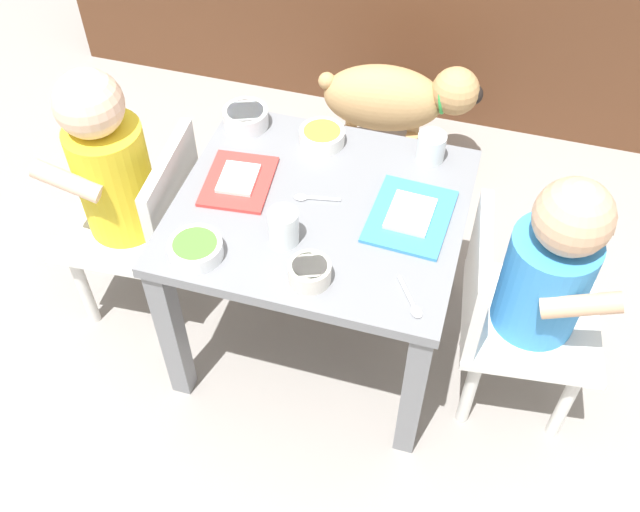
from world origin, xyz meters
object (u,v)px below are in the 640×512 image
Objects in this scene: water_cup_right at (284,229)px; veggie_bowl_far at (246,117)px; cereal_bowl_right_side at (310,272)px; dining_table at (320,232)px; dog at (396,99)px; food_tray_right at (410,216)px; seated_child_left at (118,177)px; spoon_by_left_tray at (411,301)px; spoon_by_right_tray at (313,198)px; cereal_bowl_left_side at (196,249)px; veggie_bowl_near at (322,136)px; water_cup_left at (431,149)px; seated_child_right at (541,277)px; food_tray_left at (239,180)px.

water_cup_right reaches higher than veggie_bowl_far.
dining_table is at bearing 100.75° from cereal_bowl_right_side.
cereal_bowl_right_side is at bearing -89.21° from dog.
dog is 2.24× the size of food_tray_right.
seated_child_left is 0.31m from veggie_bowl_far.
spoon_by_left_tray is 0.90× the size of spoon_by_right_tray.
cereal_bowl_right_side is 0.22m from cereal_bowl_left_side.
spoon_by_left_tray reaches higher than dog.
dining_table is 5.88× the size of veggie_bowl_near.
water_cup_left is at bearing 3.52° from veggie_bowl_near.
spoon_by_left_tray is (0.20, -0.87, 0.22)m from dog.
seated_child_right reaches higher than dog.
water_cup_left is 0.62× the size of veggie_bowl_far.
spoon_by_right_tray is at bearing 105.15° from cereal_bowl_right_side.
seated_child_right is 6.35× the size of veggie_bowl_far.
water_cup_right is 0.73× the size of veggie_bowl_far.
cereal_bowl_left_side is (-0.01, -0.21, 0.01)m from food_tray_left.
spoon_by_left_tray is at bearing -16.95° from water_cup_right.
water_cup_left is 0.28m from spoon_by_right_tray.
food_tray_right is 0.29m from veggie_bowl_near.
cereal_bowl_right_side is at bearing -124.91° from food_tray_right.
food_tray_left reaches higher than dining_table.
cereal_bowl_right_side is 0.47m from veggie_bowl_far.
seated_child_right is 8.73× the size of water_cup_right.
food_tray_right is 0.21m from spoon_by_left_tray.
seated_child_right is 0.64m from food_tray_left.
food_tray_left and food_tray_right have the same top height.
seated_child_left is 6.53× the size of cereal_bowl_left_side.
veggie_bowl_far is at bearing 156.16° from food_tray_right.
water_cup_left is 0.40m from spoon_by_left_tray.
spoon_by_left_tray is 0.32m from spoon_by_right_tray.
veggie_bowl_near is 1.25× the size of cereal_bowl_right_side.
veggie_bowl_far reaches higher than dog.
veggie_bowl_near is (-0.24, -0.01, -0.01)m from water_cup_left.
dog is 0.56m from water_cup_left.
food_tray_right reaches higher than dining_table.
spoon_by_right_tray reaches higher than dining_table.
water_cup_right is 0.74× the size of veggie_bowl_near.
seated_child_left is 0.45m from veggie_bowl_near.
seated_child_right reaches higher than veggie_bowl_far.
seated_child_right is (0.91, -0.01, -0.02)m from seated_child_left.
spoon_by_right_tray is (-0.02, 0.01, 0.08)m from dining_table.
seated_child_right reaches higher than water_cup_right.
water_cup_left is 0.42m from cereal_bowl_right_side.
spoon_by_right_tray is (-0.47, 0.04, 0.05)m from seated_child_right.
seated_child_left reaches higher than food_tray_right.
water_cup_right is at bearing -41.96° from food_tray_left.
water_cup_left reaches higher than cereal_bowl_left_side.
seated_child_left is 0.44m from spoon_by_right_tray.
seated_child_left is at bearing -174.04° from food_tray_left.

